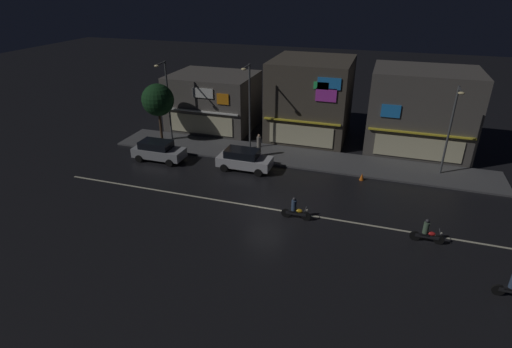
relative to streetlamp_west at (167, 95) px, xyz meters
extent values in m
plane|color=black|center=(12.06, -9.20, -4.37)|extent=(140.00, 140.00, 0.00)
cube|color=beige|center=(12.06, -9.20, -4.37)|extent=(30.79, 0.16, 0.01)
cube|color=#4C4C4F|center=(12.06, -0.43, -4.30)|extent=(32.41, 4.18, 0.14)
cube|color=#56514C|center=(2.34, 5.02, -1.69)|extent=(8.14, 6.63, 5.37)
cube|color=white|center=(2.34, 1.59, -1.77)|extent=(7.73, 0.24, 0.12)
cube|color=white|center=(2.78, 1.65, -0.02)|extent=(2.02, 0.08, 0.90)
cube|color=orange|center=(4.74, 1.65, -0.41)|extent=(1.15, 0.08, 0.99)
cube|color=beige|center=(2.34, 1.65, -3.07)|extent=(6.51, 0.06, 1.80)
cube|color=#56514C|center=(21.79, 4.94, -0.85)|extent=(8.57, 6.47, 7.06)
cube|color=yellow|center=(21.79, 1.59, -1.77)|extent=(8.14, 0.24, 0.12)
cube|color=#268CF2|center=(19.28, 1.65, -0.17)|extent=(1.50, 0.08, 1.04)
cube|color=beige|center=(21.79, 1.65, -3.07)|extent=(6.86, 0.06, 1.80)
cube|color=#4C443A|center=(12.06, 5.47, -0.73)|extent=(7.13, 7.52, 7.28)
cube|color=yellow|center=(12.06, 1.59, -1.77)|extent=(6.77, 0.24, 0.12)
cube|color=#268CF2|center=(14.19, 1.65, 1.68)|extent=(1.93, 0.08, 0.95)
cube|color=#D83FD8|center=(14.01, 1.65, 0.72)|extent=(1.74, 0.08, 1.12)
cube|color=#33E572|center=(13.56, 1.65, 1.45)|extent=(1.26, 0.08, 0.60)
cube|color=beige|center=(12.06, 1.65, -3.07)|extent=(5.70, 0.06, 1.80)
cylinder|color=#47494C|center=(0.00, 0.22, -0.64)|extent=(0.16, 0.16, 7.19)
cube|color=#47494C|center=(0.00, -0.48, 2.85)|extent=(0.10, 1.40, 0.10)
ellipsoid|color=#F9E099|center=(0.00, -1.18, 2.77)|extent=(0.44, 0.32, 0.20)
cylinder|color=#47494C|center=(7.79, 0.26, -0.54)|extent=(0.16, 0.16, 7.39)
cube|color=#47494C|center=(7.79, -0.44, 3.05)|extent=(0.10, 1.40, 0.10)
ellipsoid|color=#F9E099|center=(7.79, -1.14, 2.97)|extent=(0.44, 0.32, 0.20)
cylinder|color=#47494C|center=(23.56, -0.08, -0.83)|extent=(0.16, 0.16, 6.81)
cube|color=#47494C|center=(23.56, -0.78, 2.48)|extent=(0.10, 1.40, 0.10)
ellipsoid|color=#F9E099|center=(23.56, -1.48, 2.40)|extent=(0.44, 0.32, 0.20)
cylinder|color=gray|center=(9.09, -1.21, -3.38)|extent=(0.37, 0.37, 1.72)
sphere|color=tan|center=(9.09, -1.21, -2.41)|extent=(0.22, 0.22, 0.22)
cylinder|color=#473323|center=(-0.64, -0.52, -2.88)|extent=(0.24, 0.24, 2.71)
sphere|color=#143819|center=(-0.64, -0.52, -0.37)|extent=(2.89, 2.89, 2.89)
cube|color=silver|center=(8.75, -3.89, -3.68)|extent=(4.30, 1.78, 0.76)
cube|color=black|center=(8.54, -3.89, -3.00)|extent=(2.58, 1.57, 0.60)
cube|color=#F9F2CC|center=(10.86, -3.28, -3.58)|extent=(0.08, 0.20, 0.12)
cube|color=#F9F2CC|center=(10.86, -4.49, -3.58)|extent=(0.08, 0.20, 0.12)
cylinder|color=black|center=(10.17, -3.00, -4.06)|extent=(0.62, 0.20, 0.62)
cylinder|color=black|center=(10.17, -4.78, -4.06)|extent=(0.62, 0.20, 0.62)
cylinder|color=black|center=(7.33, -3.00, -4.06)|extent=(0.62, 0.20, 0.62)
cylinder|color=black|center=(7.33, -4.78, -4.06)|extent=(0.62, 0.20, 0.62)
cube|color=#9EA0A5|center=(1.33, -4.37, -3.68)|extent=(4.30, 1.78, 0.76)
cube|color=black|center=(1.12, -4.37, -3.00)|extent=(2.58, 1.57, 0.60)
cube|color=#F9F2CC|center=(3.44, -3.76, -3.58)|extent=(0.08, 0.20, 0.12)
cube|color=#F9F2CC|center=(3.44, -4.97, -3.58)|extent=(0.08, 0.20, 0.12)
cylinder|color=black|center=(2.75, -3.48, -4.06)|extent=(0.62, 0.20, 0.62)
cylinder|color=black|center=(2.75, -5.26, -4.06)|extent=(0.62, 0.20, 0.62)
cylinder|color=black|center=(-0.09, -3.48, -4.06)|extent=(0.62, 0.20, 0.62)
cylinder|color=black|center=(-0.09, -5.26, -4.06)|extent=(0.62, 0.20, 0.62)
cylinder|color=black|center=(22.69, -10.00, -4.07)|extent=(0.60, 0.08, 0.60)
cylinder|color=black|center=(21.39, -10.00, -4.07)|extent=(0.60, 0.10, 0.60)
cube|color=black|center=(22.04, -10.00, -3.97)|extent=(1.30, 0.14, 0.20)
ellipsoid|color=red|center=(22.24, -10.00, -3.75)|extent=(0.44, 0.26, 0.24)
cube|color=black|center=(21.84, -10.00, -3.82)|extent=(0.56, 0.22, 0.10)
cylinder|color=slate|center=(22.64, -10.00, -3.52)|extent=(0.03, 0.60, 0.03)
sphere|color=white|center=(22.73, -10.00, -3.62)|extent=(0.14, 0.14, 0.14)
cylinder|color=#4C664C|center=(21.89, -10.00, -3.42)|extent=(0.32, 0.32, 0.70)
sphere|color=#333338|center=(21.89, -10.00, -2.96)|extent=(0.22, 0.22, 0.22)
cylinder|color=black|center=(25.06, -13.56, -4.07)|extent=(0.60, 0.10, 0.60)
cube|color=black|center=(25.51, -13.56, -3.82)|extent=(0.56, 0.22, 0.10)
cylinder|color=black|center=(14.94, -9.85, -4.07)|extent=(0.60, 0.08, 0.60)
cylinder|color=black|center=(13.64, -9.85, -4.07)|extent=(0.60, 0.10, 0.60)
cube|color=black|center=(14.29, -9.85, -3.97)|extent=(1.30, 0.14, 0.20)
ellipsoid|color=gold|center=(14.49, -9.85, -3.75)|extent=(0.44, 0.26, 0.24)
cube|color=black|center=(14.09, -9.85, -3.82)|extent=(0.56, 0.22, 0.10)
cylinder|color=slate|center=(14.89, -9.85, -3.52)|extent=(0.03, 0.60, 0.03)
sphere|color=white|center=(14.98, -9.85, -3.62)|extent=(0.14, 0.14, 0.14)
cylinder|color=#334766|center=(14.14, -9.85, -3.42)|extent=(0.32, 0.32, 0.70)
sphere|color=#333338|center=(14.14, -9.85, -2.96)|extent=(0.22, 0.22, 0.22)
cone|color=orange|center=(17.82, -2.95, -4.10)|extent=(0.36, 0.36, 0.55)
camera|label=1|loc=(18.59, -31.30, 9.34)|focal=28.17mm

